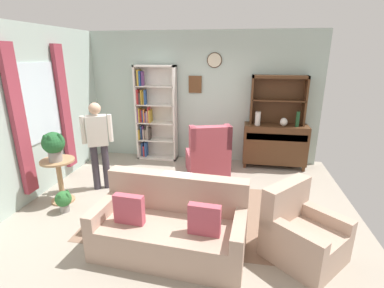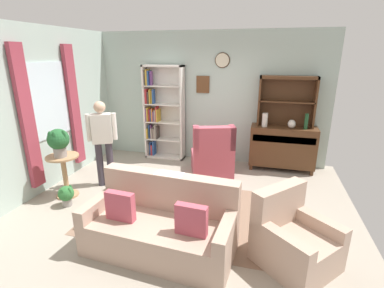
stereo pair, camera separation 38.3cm
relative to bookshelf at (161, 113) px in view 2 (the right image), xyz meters
name	(u,v)px [view 2 (the right image)]	position (x,y,z in m)	size (l,w,h in m)	color
ground_plane	(183,202)	(1.08, -1.95, -1.05)	(5.40, 4.60, 0.02)	#9E9384
wall_back	(210,98)	(1.08, 0.18, 0.37)	(5.00, 0.09, 2.80)	#ADC1B7
wall_left	(43,110)	(-1.44, -1.92, 0.36)	(0.16, 4.20, 2.80)	#ADC1B7
area_rug	(190,213)	(1.28, -2.25, -1.04)	(2.99, 1.94, 0.01)	#846651
bookshelf	(161,113)	(0.00, 0.00, 0.00)	(0.90, 0.30, 2.10)	silver
sideboard	(282,146)	(2.67, -0.09, -0.53)	(1.30, 0.45, 0.92)	#4C2D19
sideboard_hutch	(287,94)	(2.67, 0.02, 0.52)	(1.10, 0.26, 1.00)	#4C2D19
vase_tall	(265,120)	(2.28, -0.17, 0.02)	(0.11, 0.11, 0.28)	beige
vase_round	(292,124)	(2.80, -0.15, -0.04)	(0.15, 0.15, 0.17)	beige
bottle_wine	(306,121)	(3.06, -0.18, 0.04)	(0.07, 0.07, 0.31)	#194223
couch_floral	(161,226)	(1.16, -3.12, -0.73)	(1.86, 0.98, 0.90)	tan
armchair_floral	(293,241)	(2.71, -2.98, -0.75)	(1.08, 1.08, 0.88)	tan
wingback_chair	(212,157)	(1.34, -0.76, -0.66)	(0.99, 1.00, 1.05)	#B74C5B
plant_stand	(64,171)	(-0.90, -2.24, -0.59)	(0.52, 0.52, 0.73)	#A87F56
potted_plant_large	(58,141)	(-0.89, -2.29, -0.04)	(0.34, 0.34, 0.47)	gray
potted_plant_small	(66,194)	(-0.68, -2.53, -0.84)	(0.24, 0.24, 0.34)	gray
person_reading	(103,138)	(-0.48, -1.68, -0.13)	(0.50, 0.33, 1.56)	#38333D
coffee_table	(193,189)	(1.30, -2.14, -0.69)	(0.80, 0.50, 0.42)	#4C2D19
book_stack	(187,180)	(1.18, -2.08, -0.58)	(0.21, 0.16, 0.08)	#337247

